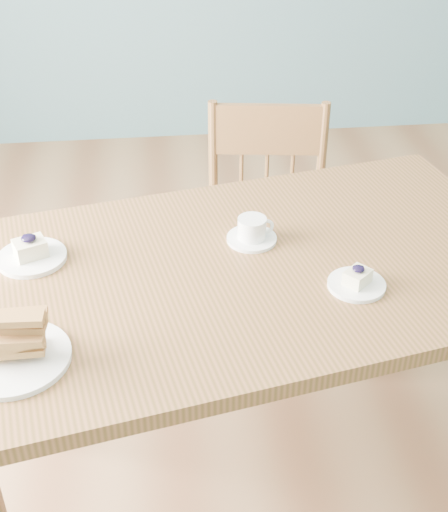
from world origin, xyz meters
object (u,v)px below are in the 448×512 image
at_px(biscotti_plate, 11,345).
at_px(dining_table, 246,290).
at_px(cheesecake_plate_near, 357,281).
at_px(cheesecake_plate_far, 31,254).
at_px(dining_chair, 266,237).
at_px(coffee_cup, 252,231).

bearing_deg(biscotti_plate, dining_table, 28.98).
height_order(cheesecake_plate_near, cheesecake_plate_far, cheesecake_plate_far).
bearing_deg(cheesecake_plate_near, dining_chair, 97.12).
bearing_deg(coffee_cup, dining_chair, 71.23).
bearing_deg(cheesecake_plate_far, dining_chair, 37.76).
height_order(dining_table, cheesecake_plate_near, cheesecake_plate_near).
xyz_separation_m(cheesecake_plate_near, cheesecake_plate_far, (-0.79, 0.20, 0.00)).
bearing_deg(cheesecake_plate_far, biscotti_plate, -89.42).
relative_size(cheesecake_plate_far, coffee_cup, 1.32).
xyz_separation_m(dining_chair, cheesecake_plate_far, (-0.70, -0.54, 0.35)).
distance_m(cheesecake_plate_near, coffee_cup, 0.32).
relative_size(cheesecake_plate_near, biscotti_plate, 0.58).
relative_size(dining_chair, cheesecake_plate_near, 6.53).
height_order(dining_chair, cheesecake_plate_far, dining_chair).
relative_size(dining_chair, cheesecake_plate_far, 5.23).
height_order(coffee_cup, biscotti_plate, biscotti_plate).
bearing_deg(biscotti_plate, cheesecake_plate_near, 12.71).
height_order(dining_chair, biscotti_plate, biscotti_plate).
relative_size(cheesecake_plate_far, biscotti_plate, 0.72).
height_order(dining_table, coffee_cup, coffee_cup).
xyz_separation_m(dining_table, coffee_cup, (0.03, 0.11, 0.11)).
xyz_separation_m(cheesecake_plate_near, coffee_cup, (-0.22, 0.23, 0.01)).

